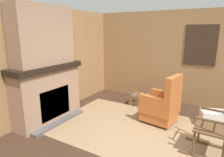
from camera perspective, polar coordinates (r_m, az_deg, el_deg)
ground_plane at (r=3.42m, az=11.02°, el=-19.94°), size 14.00×14.00×0.00m
wood_panel_wall_left at (r=4.43m, az=-20.73°, el=3.77°), size 0.06×5.61×2.37m
wood_panel_wall_back at (r=5.37m, az=21.01°, el=5.43°), size 5.61×0.09×2.37m
fireplace_hearth at (r=4.36m, az=-17.86°, el=-4.07°), size 0.66×1.57×1.20m
chimney_breast at (r=4.18m, az=-19.17°, el=11.54°), size 0.40×1.29×1.15m
area_rug at (r=4.04m, az=6.29°, el=-14.00°), size 3.18×2.15×0.01m
armchair at (r=4.23m, az=14.07°, el=-7.70°), size 0.74×0.68×1.03m
rocking_chair at (r=3.46m, az=27.34°, el=-12.47°), size 0.81×0.54×1.34m
firewood_stack at (r=5.24m, az=7.81°, el=-5.87°), size 0.47×0.42×0.28m
laundry_basket at (r=4.55m, az=27.14°, el=-10.15°), size 0.59×0.48×0.32m
oil_lamp_vase at (r=4.07m, az=-22.29°, el=4.37°), size 0.10×0.10×0.25m
storage_case at (r=4.33m, az=-17.93°, el=5.05°), size 0.14×0.25×0.15m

